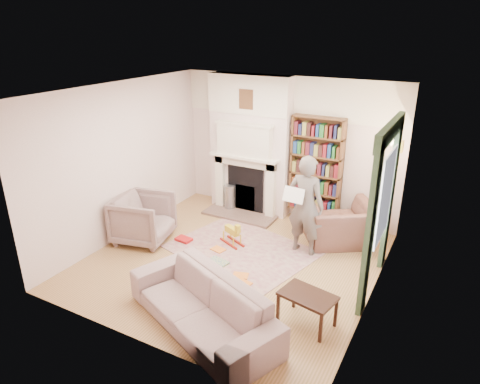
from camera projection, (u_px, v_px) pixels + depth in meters
The scene contains 25 objects.
floor at pixel (233, 260), 7.16m from camera, with size 4.50×4.50×0.00m, color olive.
ceiling at pixel (232, 91), 6.13m from camera, with size 4.50×4.50×0.00m, color white.
wall_back at pixel (288, 148), 8.49m from camera, with size 4.50×4.50×0.00m, color silver.
wall_front at pixel (134, 243), 4.81m from camera, with size 4.50×4.50×0.00m, color silver.
wall_left at pixel (123, 162), 7.65m from camera, with size 4.50×4.50×0.00m, color silver.
wall_right at pixel (380, 210), 5.65m from camera, with size 4.50×4.50×0.00m, color silver.
fireplace at pixel (250, 146), 8.66m from camera, with size 1.70×0.58×2.80m.
bookcase at pixel (316, 165), 8.18m from camera, with size 1.00×0.24×1.85m, color brown.
window at pixel (386, 197), 5.97m from camera, with size 0.02×0.90×1.30m, color silver.
curtain_left at pixel (370, 232), 5.50m from camera, with size 0.07×0.32×2.40m, color #30462D.
curtain_right at pixel (390, 196), 6.65m from camera, with size 0.07×0.32×2.40m, color #30462D.
pelmet at pixel (391, 131), 5.65m from camera, with size 0.09×1.70×0.24m, color #30462D.
wall_sconce at pixel (390, 145), 6.79m from camera, with size 0.20×0.24×0.24m, color gold, non-canonical shape.
rug at pixel (241, 250), 7.49m from camera, with size 2.31×1.78×0.01m, color #BAAF8D.
armchair_reading at pixel (340, 224), 7.61m from camera, with size 1.15×1.01×0.75m, color #4F352A.
armchair_left at pixel (143, 218), 7.69m from camera, with size 0.92×0.95×0.86m, color gray.
sofa at pixel (202, 305), 5.49m from camera, with size 2.31×0.90×0.67m, color #A99B8B.
man_reading at pixel (306, 205), 7.14m from camera, with size 0.63×0.42×1.74m, color #5D524B.
newspaper at pixel (294, 195), 6.96m from camera, with size 0.36×0.02×0.25m, color white.
coffee_table at pixel (307, 309), 5.59m from camera, with size 0.70×0.45×0.45m, color black, non-canonical shape.
paraffin_heater at pixel (230, 197), 9.03m from camera, with size 0.24×0.24×0.55m, color #94959B.
rocking_horse at pixel (232, 233), 7.62m from camera, with size 0.50×0.20×0.44m, color gold, non-canonical shape.
board_game at pixel (215, 263), 7.03m from camera, with size 0.34×0.34×0.03m, color #D5D24B.
game_box_lid at pixel (184, 239), 7.79m from camera, with size 0.29×0.19×0.05m, color #AD1316.
comic_annuals at pixel (229, 269), 6.87m from camera, with size 1.15×0.94×0.02m.
Camera 1 is at (3.07, -5.43, 3.71)m, focal length 32.00 mm.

